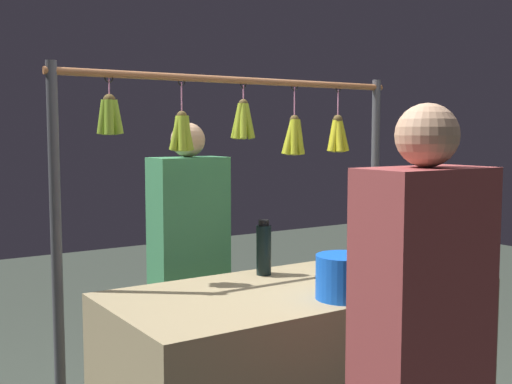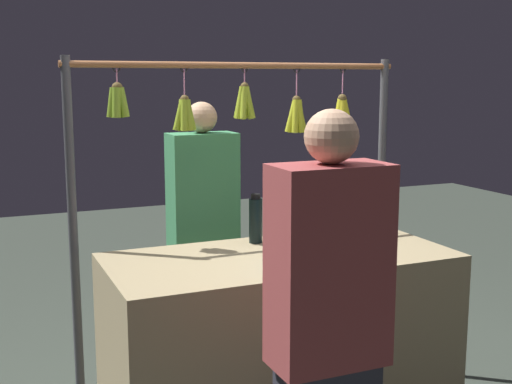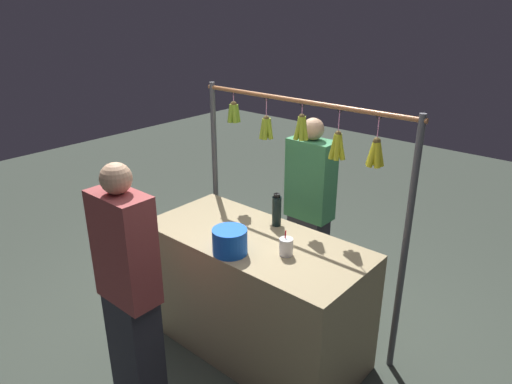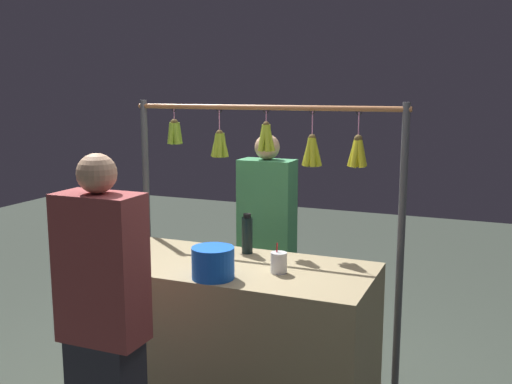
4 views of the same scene
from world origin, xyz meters
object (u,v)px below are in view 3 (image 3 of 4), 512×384
water_bottle (277,210)px  customer_person (130,293)px  drink_cup (286,247)px  vendor_person (309,213)px  blue_bucket (230,241)px

water_bottle → customer_person: 1.16m
drink_cup → customer_person: 0.99m
drink_cup → water_bottle: bearing=-43.3°
vendor_person → customer_person: 1.67m
blue_bucket → drink_cup: bearing=-142.9°
customer_person → water_bottle: bearing=-101.2°
water_bottle → customer_person: bearing=78.8°
vendor_person → water_bottle: bearing=99.0°
drink_cup → vendor_person: (0.40, -0.84, -0.18)m
water_bottle → drink_cup: 0.43m
blue_bucket → vendor_person: size_ratio=0.14×
vendor_person → customer_person: size_ratio=0.98×
blue_bucket → customer_person: size_ratio=0.14×
drink_cup → vendor_person: 0.95m
water_bottle → blue_bucket: size_ratio=1.09×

